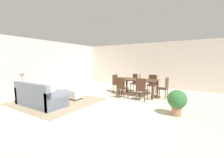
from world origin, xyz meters
TOP-DOWN VIEW (x-y plane):
  - ground_plane at (0.00, 0.00)m, footprint 10.80×10.80m
  - wall_back at (0.00, 5.00)m, footprint 9.00×0.12m
  - wall_left at (-4.50, 0.50)m, footprint 0.12×11.00m
  - area_rug at (-2.12, -0.21)m, footprint 3.00×2.80m
  - couch at (-2.16, -0.88)m, footprint 1.94×0.87m
  - ottoman_table at (-2.07, 0.42)m, footprint 1.19×0.50m
  - side_table at (-3.43, -0.80)m, footprint 0.40×0.40m
  - table_lamp at (-3.43, -0.80)m, footprint 0.26×0.26m
  - dining_table at (0.27, 2.45)m, footprint 1.69×0.95m
  - dining_chair_near_left at (-0.13, 1.58)m, footprint 0.43×0.43m
  - dining_chair_near_right at (0.73, 1.62)m, footprint 0.40×0.40m
  - dining_chair_far_left at (-0.19, 3.27)m, footprint 0.40×0.40m
  - dining_chair_far_right at (0.69, 3.27)m, footprint 0.41×0.41m
  - dining_chair_head_east at (1.45, 2.46)m, footprint 0.42×0.42m
  - dining_chair_head_west at (-0.91, 2.49)m, footprint 0.42×0.42m
  - vase_centerpiece at (0.27, 2.47)m, footprint 0.09×0.09m
  - potted_plant at (2.18, 0.64)m, footprint 0.55×0.55m

SIDE VIEW (x-z plane):
  - ground_plane at x=0.00m, z-range 0.00..0.00m
  - area_rug at x=-2.12m, z-range 0.00..0.01m
  - ottoman_table at x=-2.07m, z-range 0.03..0.43m
  - couch at x=-2.16m, z-range -0.14..0.72m
  - potted_plant at x=2.18m, z-range 0.07..0.83m
  - side_table at x=-3.43m, z-range 0.17..0.76m
  - dining_chair_near_left at x=-0.13m, z-range 0.06..0.98m
  - dining_chair_near_right at x=0.73m, z-range 0.06..0.98m
  - dining_chair_far_left at x=-0.19m, z-range 0.06..0.98m
  - dining_chair_far_right at x=0.69m, z-range 0.06..0.98m
  - dining_chair_head_east at x=1.45m, z-range 0.06..0.98m
  - dining_chair_head_west at x=-0.91m, z-range 0.06..0.98m
  - dining_table at x=0.27m, z-range 0.29..1.05m
  - vase_centerpiece at x=0.27m, z-range 0.76..1.00m
  - table_lamp at x=-3.43m, z-range 0.74..1.26m
  - wall_back at x=0.00m, z-range 0.00..2.70m
  - wall_left at x=-4.50m, z-range 0.00..2.70m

